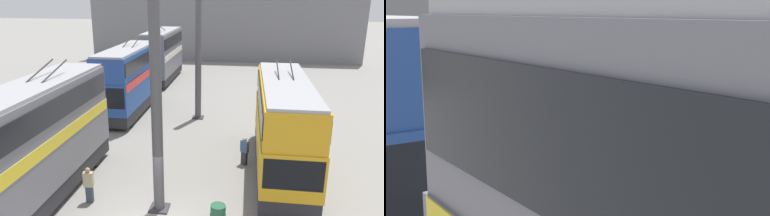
{
  "view_description": "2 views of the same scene",
  "coord_description": "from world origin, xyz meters",
  "views": [
    {
      "loc": [
        -12.32,
        -3.46,
        8.81
      ],
      "look_at": [
        9.56,
        -0.17,
        2.03
      ],
      "focal_mm": 35.0,
      "sensor_mm": 36.0,
      "label": 1
    },
    {
      "loc": [
        1.42,
        8.35,
        5.14
      ],
      "look_at": [
        13.22,
        -0.17,
        2.47
      ],
      "focal_mm": 50.0,
      "sensor_mm": 36.0,
      "label": 2
    }
  ],
  "objects": [
    {
      "name": "depot_back_wall",
      "position": [
        37.93,
        0.0,
        4.67
      ],
      "size": [
        0.5,
        36.0,
        9.35
      ],
      "color": "slate",
      "rests_on": "ground_plane"
    },
    {
      "name": "bus_right_mid",
      "position": [
        14.28,
        5.36,
        2.85
      ],
      "size": [
        9.14,
        2.54,
        5.62
      ],
      "color": "black",
      "rests_on": "ground_plane"
    },
    {
      "name": "person_by_right_row",
      "position": [
        1.42,
        3.15,
        0.88
      ],
      "size": [
        0.27,
        0.44,
        1.66
      ],
      "rotation": [
        0.0,
        0.0,
        3.22
      ],
      "color": "#384251",
      "rests_on": "ground_plane"
    },
    {
      "name": "oil_drum",
      "position": [
        0.59,
        -2.56,
        0.43
      ],
      "size": [
        0.63,
        0.63,
        0.85
      ],
      "color": "#235638",
      "rests_on": "ground_plane"
    },
    {
      "name": "support_column_near",
      "position": [
        1.33,
        0.0,
        4.29
      ],
      "size": [
        0.81,
        0.81,
        8.83
      ],
      "color": "#4C4C51",
      "rests_on": "ground_plane"
    },
    {
      "name": "bus_left_near",
      "position": [
        5.82,
        -5.36,
        2.72
      ],
      "size": [
        9.91,
        2.54,
        5.4
      ],
      "color": "black",
      "rests_on": "ground_plane"
    },
    {
      "name": "bus_right_far",
      "position": [
        25.69,
        5.36,
        2.96
      ],
      "size": [
        9.27,
        2.54,
        5.84
      ],
      "color": "black",
      "rests_on": "ground_plane"
    },
    {
      "name": "support_column_far",
      "position": [
        13.72,
        0.0,
        4.29
      ],
      "size": [
        0.81,
        0.81,
        8.83
      ],
      "color": "#4C4C51",
      "rests_on": "ground_plane"
    },
    {
      "name": "person_by_left_row",
      "position": [
        6.26,
        -3.5,
        0.83
      ],
      "size": [
        0.43,
        0.48,
        1.58
      ],
      "rotation": [
        0.0,
        0.0,
        2.55
      ],
      "color": "#2D2D33",
      "rests_on": "ground_plane"
    },
    {
      "name": "bus_right_near",
      "position": [
        1.75,
        5.36,
        2.98
      ],
      "size": [
        9.5,
        2.54,
        5.85
      ],
      "color": "black",
      "rests_on": "ground_plane"
    }
  ]
}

